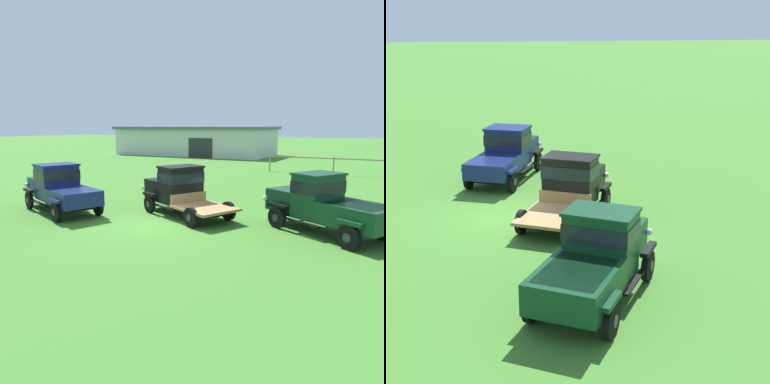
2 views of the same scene
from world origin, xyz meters
The scene contains 4 objects.
ground_plane centered at (0.00, 0.00, 0.00)m, with size 240.00×240.00×0.00m, color #3D7528.
vintage_truck_foreground_near centered at (-5.04, 0.04, 1.10)m, with size 5.42×3.46×2.15m.
vintage_truck_second_in_line centered at (-0.04, 2.17, 1.10)m, with size 5.27×3.76×2.14m.
vintage_truck_midrow_center centered at (6.18, 1.96, 1.09)m, with size 5.05×3.82×2.17m.
Camera 2 is at (19.18, -0.30, 6.82)m, focal length 55.00 mm.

